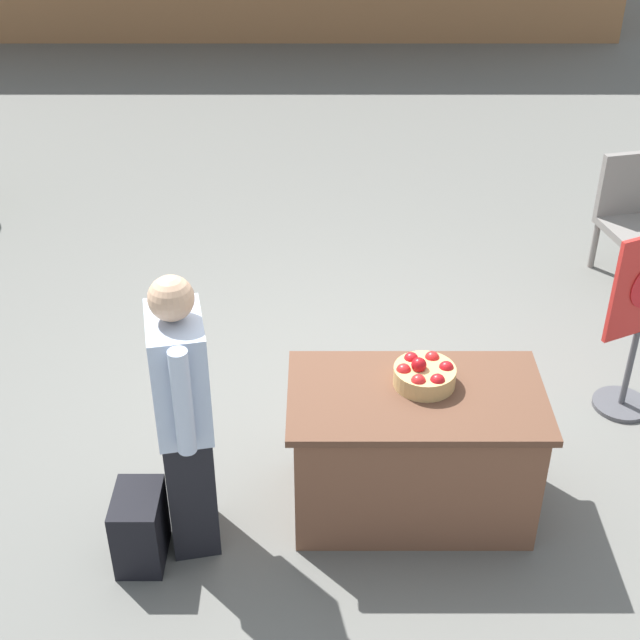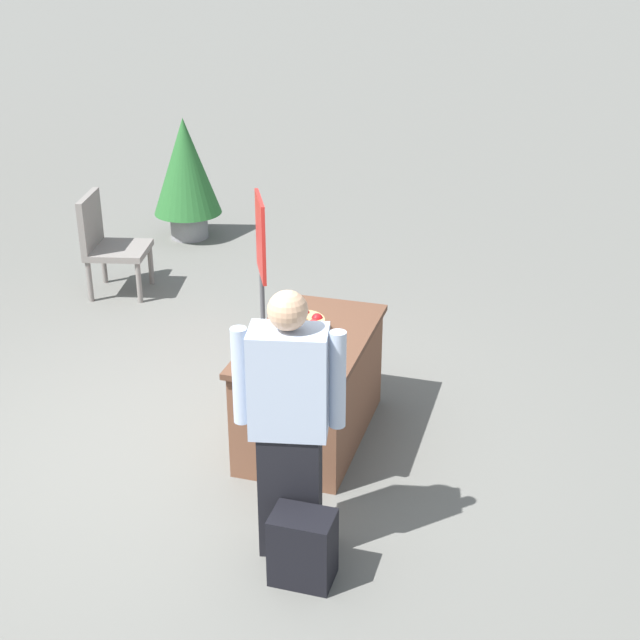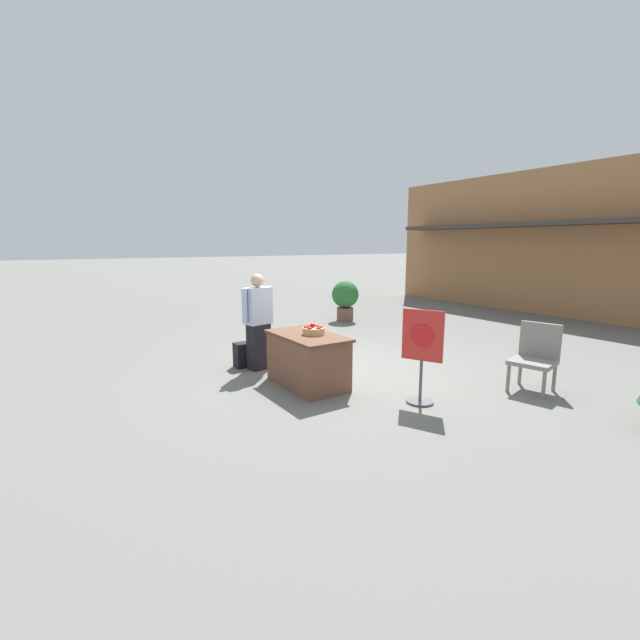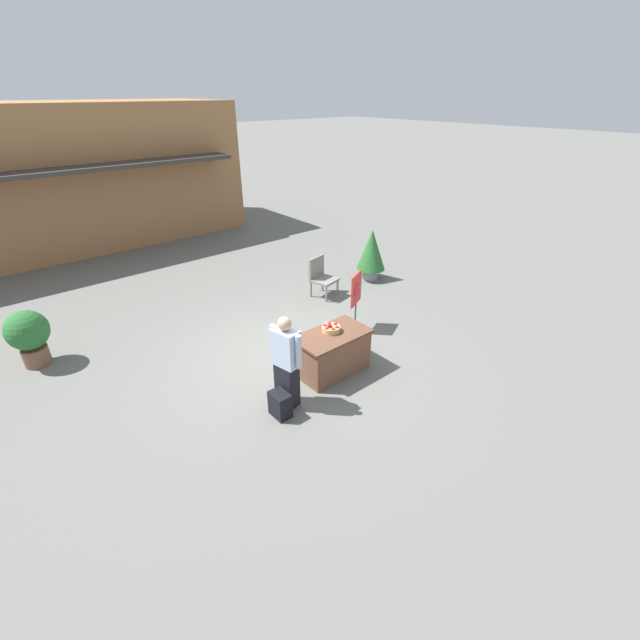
{
  "view_description": "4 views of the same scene",
  "coord_description": "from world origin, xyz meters",
  "px_view_note": "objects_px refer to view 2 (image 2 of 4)",
  "views": [
    {
      "loc": [
        -0.18,
        -4.51,
        3.57
      ],
      "look_at": [
        -0.19,
        -0.52,
        0.99
      ],
      "focal_mm": 50.0,
      "sensor_mm": 36.0,
      "label": 1
    },
    {
      "loc": [
        -4.8,
        -2.45,
        3.34
      ],
      "look_at": [
        0.91,
        -0.77,
        0.62
      ],
      "focal_mm": 50.0,
      "sensor_mm": 36.0,
      "label": 2
    },
    {
      "loc": [
        5.53,
        -4.08,
        2.09
      ],
      "look_at": [
        -0.08,
        -0.4,
        0.88
      ],
      "focal_mm": 24.0,
      "sensor_mm": 36.0,
      "label": 3
    },
    {
      "loc": [
        -4.01,
        -5.66,
        4.52
      ],
      "look_at": [
        0.34,
        -0.51,
        0.89
      ],
      "focal_mm": 24.0,
      "sensor_mm": 36.0,
      "label": 4
    }
  ],
  "objects_px": {
    "person_visitor": "(290,425)",
    "patio_chair": "(107,240)",
    "poster_board": "(261,265)",
    "apple_basket": "(301,324)",
    "display_table": "(311,387)",
    "backpack": "(303,547)",
    "potted_plant_far_right": "(186,171)"
  },
  "relations": [
    {
      "from": "person_visitor",
      "to": "patio_chair",
      "type": "height_order",
      "value": "person_visitor"
    },
    {
      "from": "person_visitor",
      "to": "poster_board",
      "type": "height_order",
      "value": "person_visitor"
    },
    {
      "from": "apple_basket",
      "to": "patio_chair",
      "type": "bearing_deg",
      "value": 52.88
    },
    {
      "from": "person_visitor",
      "to": "patio_chair",
      "type": "bearing_deg",
      "value": 30.84
    },
    {
      "from": "display_table",
      "to": "poster_board",
      "type": "bearing_deg",
      "value": 31.19
    },
    {
      "from": "display_table",
      "to": "apple_basket",
      "type": "height_order",
      "value": "apple_basket"
    },
    {
      "from": "display_table",
      "to": "backpack",
      "type": "xyz_separation_m",
      "value": [
        -1.42,
        -0.39,
        -0.18
      ]
    },
    {
      "from": "person_visitor",
      "to": "backpack",
      "type": "xyz_separation_m",
      "value": [
        -0.25,
        -0.15,
        -0.6
      ]
    },
    {
      "from": "potted_plant_far_right",
      "to": "person_visitor",
      "type": "bearing_deg",
      "value": -149.92
    },
    {
      "from": "display_table",
      "to": "person_visitor",
      "type": "bearing_deg",
      "value": -168.43
    },
    {
      "from": "person_visitor",
      "to": "apple_basket",
      "type": "bearing_deg",
      "value": 3.21
    },
    {
      "from": "apple_basket",
      "to": "potted_plant_far_right",
      "type": "relative_size",
      "value": 0.24
    },
    {
      "from": "person_visitor",
      "to": "poster_board",
      "type": "relative_size",
      "value": 1.28
    },
    {
      "from": "person_visitor",
      "to": "backpack",
      "type": "distance_m",
      "value": 0.67
    },
    {
      "from": "backpack",
      "to": "poster_board",
      "type": "height_order",
      "value": "poster_board"
    },
    {
      "from": "patio_chair",
      "to": "backpack",
      "type": "bearing_deg",
      "value": -61.24
    },
    {
      "from": "person_visitor",
      "to": "display_table",
      "type": "bearing_deg",
      "value": -0.0
    },
    {
      "from": "display_table",
      "to": "potted_plant_far_right",
      "type": "height_order",
      "value": "potted_plant_far_right"
    },
    {
      "from": "poster_board",
      "to": "potted_plant_far_right",
      "type": "distance_m",
      "value": 2.79
    },
    {
      "from": "apple_basket",
      "to": "backpack",
      "type": "relative_size",
      "value": 0.77
    },
    {
      "from": "poster_board",
      "to": "potted_plant_far_right",
      "type": "xyz_separation_m",
      "value": [
        2.22,
        1.69,
        0.1
      ]
    },
    {
      "from": "backpack",
      "to": "poster_board",
      "type": "relative_size",
      "value": 0.34
    },
    {
      "from": "display_table",
      "to": "potted_plant_far_right",
      "type": "xyz_separation_m",
      "value": [
        3.66,
        2.56,
        0.38
      ]
    },
    {
      "from": "patio_chair",
      "to": "potted_plant_far_right",
      "type": "xyz_separation_m",
      "value": [
        1.69,
        -0.07,
        0.24
      ]
    },
    {
      "from": "backpack",
      "to": "potted_plant_far_right",
      "type": "bearing_deg",
      "value": 30.11
    },
    {
      "from": "poster_board",
      "to": "display_table",
      "type": "bearing_deg",
      "value": -84.42
    },
    {
      "from": "backpack",
      "to": "potted_plant_far_right",
      "type": "height_order",
      "value": "potted_plant_far_right"
    },
    {
      "from": "potted_plant_far_right",
      "to": "apple_basket",
      "type": "bearing_deg",
      "value": -145.61
    },
    {
      "from": "display_table",
      "to": "person_visitor",
      "type": "relative_size",
      "value": 0.84
    },
    {
      "from": "apple_basket",
      "to": "backpack",
      "type": "xyz_separation_m",
      "value": [
        -1.46,
        -0.47,
        -0.62
      ]
    },
    {
      "from": "display_table",
      "to": "poster_board",
      "type": "distance_m",
      "value": 1.7
    },
    {
      "from": "apple_basket",
      "to": "person_visitor",
      "type": "bearing_deg",
      "value": -165.22
    }
  ]
}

